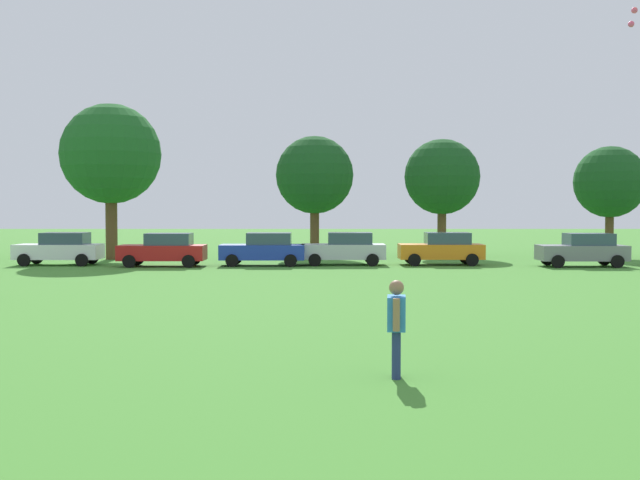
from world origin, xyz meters
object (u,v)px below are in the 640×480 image
(parked_car_white_0, at_px, (61,249))
(parked_car_gray_5, at_px, (584,250))
(tree_center, at_px, (315,175))
(tree_far_right, at_px, (611,182))
(parked_car_orange_4, at_px, (443,248))
(parked_car_red_1, at_px, (164,249))
(parked_car_silver_3, at_px, (345,248))
(tree_left, at_px, (111,154))
(parked_car_blue_2, at_px, (265,249))
(tree_right, at_px, (443,177))
(adult_bystander, at_px, (397,320))

(parked_car_white_0, xyz_separation_m, parked_car_gray_5, (26.62, -1.07, 0.00))
(tree_center, bearing_deg, parked_car_white_0, -152.67)
(parked_car_gray_5, bearing_deg, tree_far_right, -118.26)
(parked_car_orange_4, distance_m, parked_car_gray_5, 7.01)
(parked_car_red_1, distance_m, parked_car_silver_3, 9.20)
(tree_left, bearing_deg, parked_car_silver_3, -18.58)
(parked_car_gray_5, bearing_deg, parked_car_white_0, -2.29)
(parked_car_white_0, xyz_separation_m, tree_left, (1.46, 4.52, 5.14))
(parked_car_blue_2, bearing_deg, tree_right, -143.01)
(tree_center, distance_m, tree_right, 7.75)
(parked_car_silver_3, xyz_separation_m, tree_center, (-1.61, 6.67, 4.04))
(parked_car_red_1, xyz_separation_m, parked_car_orange_4, (14.19, 1.05, 0.00))
(parked_car_white_0, distance_m, tree_left, 7.00)
(parked_car_white_0, height_order, parked_car_red_1, same)
(parked_car_blue_2, xyz_separation_m, tree_right, (10.25, 7.72, 3.95))
(parked_car_gray_5, relative_size, tree_right, 0.60)
(parked_car_white_0, bearing_deg, parked_car_gray_5, 177.71)
(parked_car_red_1, relative_size, tree_far_right, 0.65)
(parked_car_blue_2, relative_size, parked_car_gray_5, 1.00)
(parked_car_blue_2, height_order, parked_car_silver_3, same)
(parked_car_white_0, relative_size, parked_car_orange_4, 1.00)
(parked_car_orange_4, distance_m, tree_right, 8.29)
(parked_car_silver_3, height_order, tree_right, tree_right)
(parked_car_white_0, xyz_separation_m, parked_car_silver_3, (14.67, 0.08, 0.00))
(tree_center, xyz_separation_m, tree_right, (7.72, 0.59, -0.09))
(tree_far_right, bearing_deg, parked_car_silver_3, -158.42)
(parked_car_silver_3, relative_size, tree_center, 0.59)
(adult_bystander, xyz_separation_m, tree_left, (-13.26, 31.65, 4.98))
(parked_car_blue_2, distance_m, parked_car_gray_5, 16.10)
(parked_car_blue_2, xyz_separation_m, parked_car_gray_5, (16.08, -0.68, 0.00))
(parked_car_gray_5, bearing_deg, adult_bystander, 65.46)
(parked_car_silver_3, distance_m, parked_car_orange_4, 5.04)
(parked_car_blue_2, distance_m, tree_far_right, 21.50)
(parked_car_gray_5, relative_size, tree_far_right, 0.65)
(parked_car_gray_5, distance_m, tree_center, 16.16)
(parked_car_white_0, bearing_deg, tree_center, -152.67)
(parked_car_red_1, distance_m, tree_left, 8.52)
(parked_car_blue_2, distance_m, tree_left, 11.53)
(parked_car_white_0, relative_size, parked_car_silver_3, 1.00)
(parked_car_white_0, bearing_deg, parked_car_red_1, 170.55)
(parked_car_red_1, bearing_deg, parked_car_orange_4, -175.76)
(tree_center, xyz_separation_m, tree_far_right, (17.56, -0.36, -0.43))
(parked_car_white_0, bearing_deg, parked_car_blue_2, 177.93)
(tree_far_right, bearing_deg, adult_bystander, -115.39)
(tree_left, xyz_separation_m, tree_right, (19.33, 2.82, -1.19))
(tree_left, height_order, tree_right, tree_left)
(tree_right, bearing_deg, parked_car_orange_4, -98.45)
(parked_car_red_1, relative_size, parked_car_blue_2, 1.00)
(parked_car_blue_2, xyz_separation_m, parked_car_silver_3, (4.13, 0.46, 0.00))
(parked_car_silver_3, xyz_separation_m, tree_far_right, (15.95, 6.31, 3.61))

